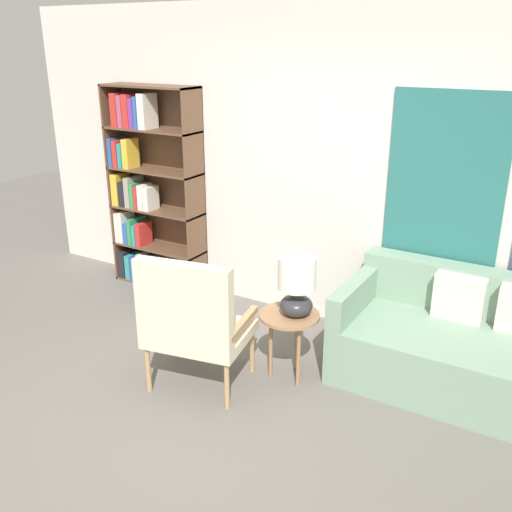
{
  "coord_description": "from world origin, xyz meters",
  "views": [
    {
      "loc": [
        1.97,
        -2.33,
        2.38
      ],
      "look_at": [
        -0.02,
        1.01,
        0.9
      ],
      "focal_mm": 40.0,
      "sensor_mm": 36.0,
      "label": 1
    }
  ],
  "objects_px": {
    "bookshelf": "(144,190)",
    "armchair": "(192,319)",
    "table_lamp": "(297,284)",
    "couch": "(481,351)",
    "side_table": "(289,323)"
  },
  "relations": [
    {
      "from": "side_table",
      "to": "table_lamp",
      "type": "height_order",
      "value": "table_lamp"
    },
    {
      "from": "armchair",
      "to": "couch",
      "type": "bearing_deg",
      "value": 31.49
    },
    {
      "from": "bookshelf",
      "to": "armchair",
      "type": "distance_m",
      "value": 2.15
    },
    {
      "from": "bookshelf",
      "to": "couch",
      "type": "bearing_deg",
      "value": -5.21
    },
    {
      "from": "couch",
      "to": "armchair",
      "type": "bearing_deg",
      "value": -148.51
    },
    {
      "from": "armchair",
      "to": "side_table",
      "type": "xyz_separation_m",
      "value": [
        0.5,
        0.5,
        -0.12
      ]
    },
    {
      "from": "armchair",
      "to": "side_table",
      "type": "height_order",
      "value": "armchair"
    },
    {
      "from": "bookshelf",
      "to": "table_lamp",
      "type": "xyz_separation_m",
      "value": [
        2.15,
        -0.87,
        -0.21
      ]
    },
    {
      "from": "couch",
      "to": "table_lamp",
      "type": "bearing_deg",
      "value": -154.87
    },
    {
      "from": "bookshelf",
      "to": "side_table",
      "type": "xyz_separation_m",
      "value": [
        2.1,
        -0.88,
        -0.52
      ]
    },
    {
      "from": "bookshelf",
      "to": "couch",
      "type": "relative_size",
      "value": 1.01
    },
    {
      "from": "bookshelf",
      "to": "armchair",
      "type": "xyz_separation_m",
      "value": [
        1.6,
        -1.37,
        -0.41
      ]
    },
    {
      "from": "couch",
      "to": "bookshelf",
      "type": "bearing_deg",
      "value": 174.79
    },
    {
      "from": "bookshelf",
      "to": "table_lamp",
      "type": "distance_m",
      "value": 2.32
    },
    {
      "from": "armchair",
      "to": "couch",
      "type": "relative_size",
      "value": 0.52
    }
  ]
}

